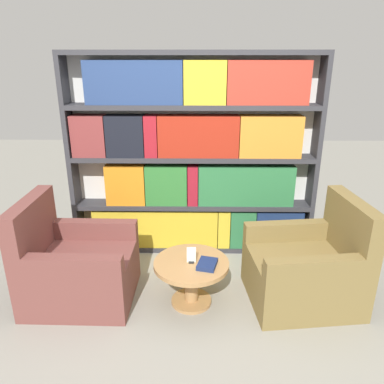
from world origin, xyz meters
name	(u,v)px	position (x,y,z in m)	size (l,w,h in m)	color
ground_plane	(191,314)	(0.00, 0.00, 0.00)	(14.00, 14.00, 0.00)	gray
bookshelf	(194,159)	(0.01, 1.24, 1.08)	(2.69, 0.30, 2.20)	silver
armchair_left	(76,268)	(-1.07, 0.24, 0.32)	(0.96, 0.82, 0.98)	brown
armchair_right	(308,269)	(1.07, 0.25, 0.32)	(1.03, 0.91, 0.98)	olive
coffee_table	(191,274)	(0.00, 0.17, 0.31)	(0.68, 0.68, 0.43)	#AD7F4C
table_sign	(191,256)	(0.00, 0.17, 0.49)	(0.08, 0.06, 0.15)	black
stray_book	(207,264)	(0.14, 0.11, 0.45)	(0.20, 0.23, 0.04)	navy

